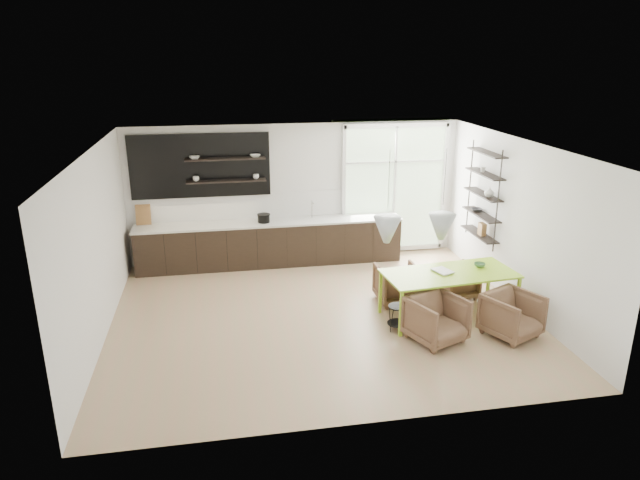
{
  "coord_description": "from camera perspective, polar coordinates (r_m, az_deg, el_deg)",
  "views": [
    {
      "loc": [
        -1.6,
        -8.68,
        4.32
      ],
      "look_at": [
        0.08,
        0.6,
        1.17
      ],
      "focal_mm": 32.0,
      "sensor_mm": 36.0,
      "label": 1
    }
  ],
  "objects": [
    {
      "name": "armchair_front_left",
      "position": [
        9.09,
        11.56,
        -7.77
      ],
      "size": [
        1.02,
        1.04,
        0.73
      ],
      "primitive_type": "imported",
      "rotation": [
        0.0,
        0.0,
        0.4
      ],
      "color": "brown",
      "rests_on": "ground"
    },
    {
      "name": "armchair_front_right",
      "position": [
        9.54,
        18.66,
        -7.13
      ],
      "size": [
        1.02,
        1.03,
        0.71
      ],
      "primitive_type": "imported",
      "rotation": [
        0.0,
        0.0,
        0.45
      ],
      "color": "brown",
      "rests_on": "ground"
    },
    {
      "name": "wire_stool",
      "position": [
        9.34,
        7.8,
        -7.38
      ],
      "size": [
        0.34,
        0.34,
        0.43
      ],
      "rotation": [
        0.0,
        0.0,
        0.28
      ],
      "color": "black",
      "rests_on": "ground"
    },
    {
      "name": "dining_table",
      "position": [
        9.76,
        12.81,
        -3.5
      ],
      "size": [
        2.28,
        1.19,
        0.8
      ],
      "rotation": [
        0.0,
        0.0,
        0.09
      ],
      "color": "#9ED627",
      "rests_on": "ground"
    },
    {
      "name": "armchair_back_left",
      "position": [
        10.34,
        7.74,
        -4.36
      ],
      "size": [
        0.74,
        0.76,
        0.68
      ],
      "primitive_type": "imported",
      "rotation": [
        0.0,
        0.0,
        3.16
      ],
      "color": "brown",
      "rests_on": "ground"
    },
    {
      "name": "kitchen_run",
      "position": [
        12.0,
        -5.41,
        0.3
      ],
      "size": [
        5.54,
        0.69,
        2.75
      ],
      "color": "black",
      "rests_on": "ground"
    },
    {
      "name": "armchair_back_right",
      "position": [
        10.75,
        13.49,
        -4.0
      ],
      "size": [
        0.74,
        0.76,
        0.61
      ],
      "primitive_type": "imported",
      "rotation": [
        0.0,
        0.0,
        3.28
      ],
      "color": "brown",
      "rests_on": "ground"
    },
    {
      "name": "table_bowl",
      "position": [
        10.13,
        15.68,
        -2.41
      ],
      "size": [
        0.23,
        0.23,
        0.06
      ],
      "primitive_type": "imported",
      "rotation": [
        0.0,
        0.0,
        0.25
      ],
      "color": "#467547",
      "rests_on": "dining_table"
    },
    {
      "name": "table_book",
      "position": [
        9.66,
        11.59,
        -3.2
      ],
      "size": [
        0.34,
        0.4,
        0.03
      ],
      "primitive_type": "imported",
      "rotation": [
        0.0,
        0.0,
        0.33
      ],
      "color": "white",
      "rests_on": "dining_table"
    },
    {
      "name": "room",
      "position": [
        10.42,
        2.22,
        2.52
      ],
      "size": [
        7.02,
        6.01,
        2.91
      ],
      "color": "tan",
      "rests_on": "ground"
    },
    {
      "name": "right_shelving",
      "position": [
        11.35,
        16.02,
        4.14
      ],
      "size": [
        0.26,
        1.22,
        1.9
      ],
      "color": "black",
      "rests_on": "ground"
    }
  ]
}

